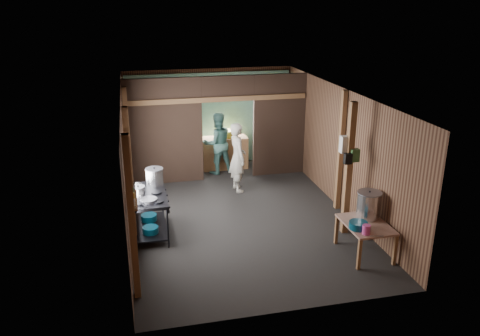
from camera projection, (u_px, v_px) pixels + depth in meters
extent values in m
cube|color=#252423|center=(238.00, 213.00, 10.34)|extent=(4.50, 7.00, 0.00)
cube|color=#4E4B49|center=(238.00, 93.00, 9.48)|extent=(4.50, 7.00, 0.00)
cube|color=brown|center=(209.00, 117.00, 13.12)|extent=(4.50, 0.00, 2.60)
cube|color=brown|center=(293.00, 232.00, 6.70)|extent=(4.50, 0.00, 2.60)
cube|color=brown|center=(126.00, 164.00, 9.43)|extent=(0.00, 7.00, 2.60)
cube|color=brown|center=(340.00, 148.00, 10.39)|extent=(0.00, 7.00, 2.60)
cube|color=#3D2B21|center=(164.00, 132.00, 11.65)|extent=(1.85, 0.10, 2.60)
cube|color=#3D2B21|center=(279.00, 125.00, 12.26)|extent=(1.35, 0.10, 2.60)
cube|color=#3D2B21|center=(228.00, 88.00, 11.65)|extent=(1.30, 0.10, 0.60)
cube|color=#73BDB1|center=(210.00, 119.00, 13.09)|extent=(4.40, 0.06, 2.50)
cube|color=brown|center=(225.00, 153.00, 12.98)|extent=(1.20, 0.50, 0.85)
cylinder|color=white|center=(219.00, 95.00, 12.89)|extent=(0.20, 0.03, 0.20)
cube|color=brown|center=(132.00, 220.00, 7.06)|extent=(0.10, 0.12, 2.60)
cube|color=brown|center=(130.00, 177.00, 8.71)|extent=(0.10, 0.12, 2.60)
cube|color=brown|center=(129.00, 146.00, 10.55)|extent=(0.10, 0.12, 2.60)
cube|color=brown|center=(341.00, 151.00, 10.19)|extent=(0.10, 0.12, 2.60)
cube|color=brown|center=(349.00, 170.00, 9.11)|extent=(0.12, 0.12, 2.60)
cube|color=brown|center=(218.00, 99.00, 11.63)|extent=(4.40, 0.12, 0.12)
cylinder|color=gray|center=(126.00, 141.00, 9.69)|extent=(0.03, 0.34, 0.34)
cylinder|color=black|center=(126.00, 140.00, 10.09)|extent=(0.03, 0.30, 0.30)
cube|color=brown|center=(133.00, 200.00, 7.49)|extent=(0.14, 0.80, 0.03)
cylinder|color=white|center=(133.00, 202.00, 7.24)|extent=(0.07, 0.07, 0.10)
cylinder|color=gold|center=(132.00, 196.00, 7.47)|extent=(0.08, 0.08, 0.10)
cylinder|color=#315E2F|center=(132.00, 191.00, 7.67)|extent=(0.06, 0.06, 0.10)
cube|color=white|center=(346.00, 144.00, 9.01)|extent=(0.22, 0.15, 0.32)
cube|color=#315E2F|center=(355.00, 155.00, 8.97)|extent=(0.16, 0.12, 0.24)
cube|color=black|center=(348.00, 159.00, 8.94)|extent=(0.14, 0.10, 0.20)
cylinder|color=silver|center=(138.00, 186.00, 9.46)|extent=(0.15, 0.15, 0.09)
cylinder|color=#083E54|center=(150.00, 230.00, 9.12)|extent=(0.30, 0.30, 0.12)
cylinder|color=#083E54|center=(149.00, 218.00, 9.62)|extent=(0.31, 0.31, 0.12)
cylinder|color=#083E54|center=(358.00, 225.00, 8.33)|extent=(0.42, 0.42, 0.12)
cylinder|color=#D9479E|center=(366.00, 230.00, 8.12)|extent=(0.14, 0.14, 0.16)
cube|color=silver|center=(375.00, 236.00, 8.07)|extent=(0.30, 0.13, 0.01)
cylinder|color=gold|center=(230.00, 134.00, 12.83)|extent=(0.35, 0.35, 0.19)
imported|color=beige|center=(238.00, 157.00, 11.33)|extent=(0.46, 0.64, 1.65)
imported|color=#487A72|center=(217.00, 143.00, 12.48)|extent=(0.88, 0.74, 1.61)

